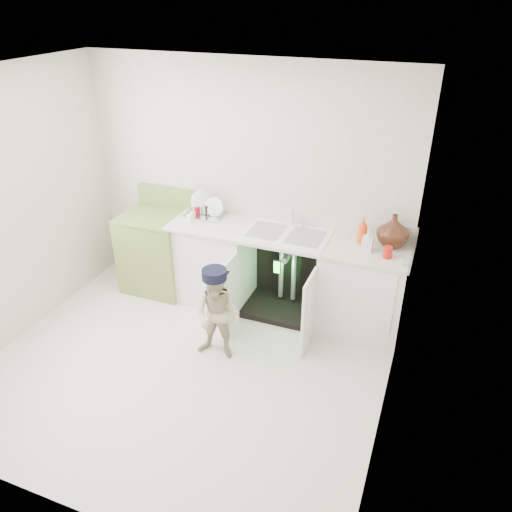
{
  "coord_description": "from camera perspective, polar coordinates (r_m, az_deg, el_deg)",
  "views": [
    {
      "loc": [
        1.88,
        -3.02,
        3.06
      ],
      "look_at": [
        0.43,
        0.7,
        0.89
      ],
      "focal_mm": 35.0,
      "sensor_mm": 36.0,
      "label": 1
    }
  ],
  "objects": [
    {
      "name": "avocado_stove",
      "position": [
        5.69,
        -11.09,
        0.69
      ],
      "size": [
        0.71,
        0.65,
        1.1
      ],
      "color": "olive",
      "rests_on": "ground"
    },
    {
      "name": "ground",
      "position": [
        4.69,
        -8.2,
        -12.52
      ],
      "size": [
        3.5,
        3.5,
        0.0
      ],
      "primitive_type": "plane",
      "color": "#B9B1A2",
      "rests_on": "ground"
    },
    {
      "name": "repair_worker",
      "position": [
        4.52,
        -4.38,
        -6.63
      ],
      "size": [
        0.62,
        0.75,
        0.91
      ],
      "rotation": [
        0.0,
        0.0,
        0.03
      ],
      "color": "#C4AE8C",
      "rests_on": "ground"
    },
    {
      "name": "room_shell",
      "position": [
        3.99,
        -9.42,
        1.16
      ],
      "size": [
        6.0,
        5.5,
        1.26
      ],
      "color": "beige",
      "rests_on": "ground"
    },
    {
      "name": "counter_run",
      "position": [
        5.13,
        3.62,
        -1.83
      ],
      "size": [
        2.44,
        1.02,
        1.21
      ],
      "color": "silver",
      "rests_on": "ground"
    }
  ]
}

